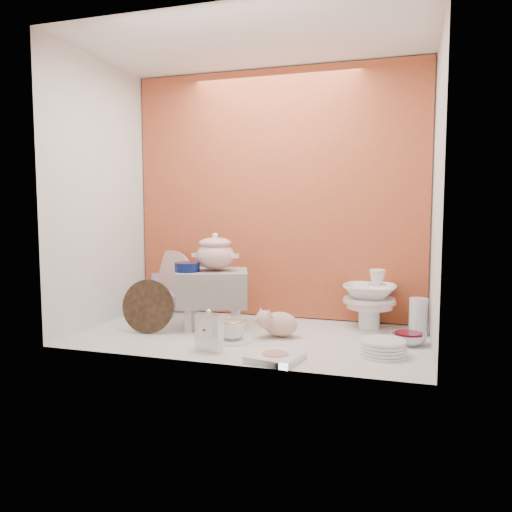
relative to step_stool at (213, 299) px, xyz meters
The scene contains 17 objects.
ground 0.33m from the step_stool, 24.72° to the right, with size 1.80×1.80×0.00m, color silver.
niche_shell 0.82m from the step_stool, 12.61° to the left, with size 1.86×1.03×1.53m.
step_stool is the anchor object (origin of this frame).
soup_tureen 0.27m from the step_stool, ahead, with size 0.25×0.25×0.21m, color white, non-canonical shape.
cobalt_bowl 0.24m from the step_stool, 142.34° to the right, with size 0.14×0.14×0.05m, color #091549.
floral_platter 0.54m from the step_stool, 142.70° to the left, with size 0.40×0.06×0.40m, color white, non-canonical shape.
blue_white_vase 0.47m from the step_stool, 162.24° to the left, with size 0.26×0.26×0.27m, color white.
lacquer_tray 0.37m from the step_stool, 140.39° to the right, with size 0.29×0.06×0.29m, color black, non-canonical shape.
mantel_clock 0.49m from the step_stool, 70.38° to the right, with size 0.13×0.05×0.20m, color silver.
plush_pig 0.44m from the step_stool, 14.12° to the right, with size 0.24×0.16×0.14m, color #C99F8E.
teacup_saucer 0.38m from the step_stool, 52.39° to the right, with size 0.19×0.19×0.01m, color white.
gold_rim_teacup 0.36m from the step_stool, 52.39° to the right, with size 0.13×0.13×0.10m, color white.
lattice_dish 0.72m from the step_stool, 45.37° to the right, with size 0.21×0.21×0.03m, color white.
dinner_plate_stack 1.00m from the step_stool, 17.07° to the right, with size 0.21×0.21×0.07m, color white.
crystal_bowl 1.07m from the step_stool, ahead, with size 0.18×0.18×0.05m, color silver.
clear_glass_vase 1.12m from the step_stool, ahead, with size 0.10×0.10×0.19m, color silver.
porcelain_tower 0.87m from the step_stool, 14.48° to the left, with size 0.29×0.29×0.34m, color white, non-canonical shape.
Camera 1 is at (0.79, -2.46, 0.67)m, focal length 35.13 mm.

